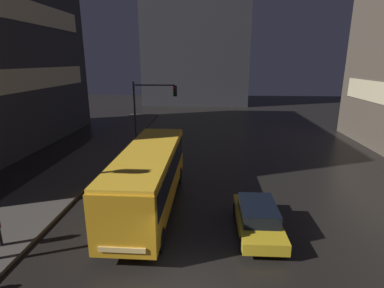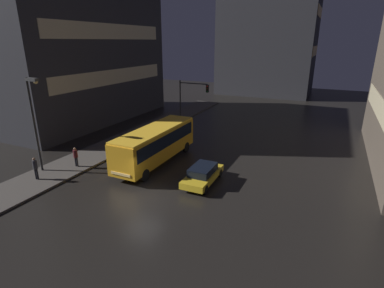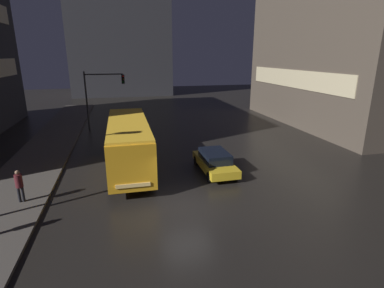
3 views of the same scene
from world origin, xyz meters
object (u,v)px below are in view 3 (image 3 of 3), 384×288
at_px(car_taxi, 215,161).
at_px(traffic_light_main, 100,90).
at_px(bus_near, 129,140).
at_px(pedestrian_near, 19,183).

xyz_separation_m(car_taxi, traffic_light_main, (-7.59, 13.69, 3.30)).
bearing_deg(car_taxi, traffic_light_main, -61.67).
relative_size(bus_near, traffic_light_main, 1.72).
height_order(bus_near, pedestrian_near, bus_near).
bearing_deg(traffic_light_main, bus_near, -79.23).
height_order(car_taxi, traffic_light_main, traffic_light_main).
distance_m(bus_near, pedestrian_near, 6.89).
xyz_separation_m(car_taxi, pedestrian_near, (-10.95, -2.00, 0.44)).
xyz_separation_m(pedestrian_near, traffic_light_main, (3.35, 15.70, 2.86)).
height_order(car_taxi, pedestrian_near, pedestrian_near).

